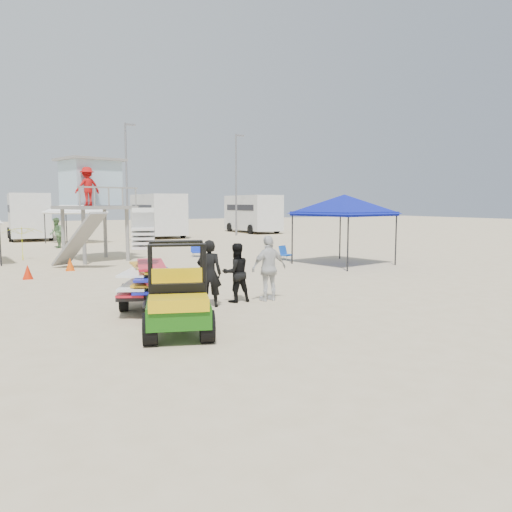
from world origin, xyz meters
name	(u,v)px	position (x,y,z in m)	size (l,w,h in m)	color
ground	(306,341)	(0.00, 0.00, 0.00)	(140.00, 140.00, 0.00)	beige
utility_cart	(177,291)	(-1.95, 1.70, 0.83)	(1.82, 2.60, 1.79)	#15530D
surf_trailer	(146,274)	(-1.94, 4.03, 0.89)	(1.79, 2.53, 2.18)	black
man_left	(209,273)	(-0.43, 3.73, 0.84)	(0.61, 0.40, 1.68)	black
man_mid	(236,273)	(0.42, 3.98, 0.77)	(0.75, 0.59, 1.55)	black
man_right	(269,268)	(1.27, 3.73, 0.87)	(1.01, 0.42, 1.73)	silver
lifeguard_tower	(91,187)	(-1.24, 15.53, 3.31)	(3.47, 3.47, 4.44)	gray
canopy_blue	(344,198)	(7.88, 9.18, 2.79)	(3.80, 3.80, 3.34)	black
canopy_white_c	(75,202)	(-0.55, 26.13, 2.65)	(3.75, 3.75, 3.19)	black
umbrella_b	(23,243)	(-4.04, 17.06, 0.78)	(1.69, 1.73, 1.55)	#D6DF13
cone_near	(28,272)	(-4.20, 10.84, 0.25)	(0.34, 0.34, 0.50)	red
cone_far	(70,264)	(-2.63, 12.44, 0.25)	(0.34, 0.34, 0.50)	#EC4E07
beach_chair_b	(284,253)	(6.59, 11.90, 0.31)	(0.72, 0.80, 0.64)	#1048B6
beach_chair_c	(197,250)	(3.52, 15.00, 0.31)	(0.71, 0.78, 0.64)	#102BB6
rv_mid_left	(28,214)	(-3.00, 31.49, 1.80)	(2.65, 6.50, 3.25)	silver
rv_mid_right	(157,213)	(6.00, 29.99, 1.80)	(2.64, 7.00, 3.25)	silver
rv_far_right	(252,212)	(15.00, 31.49, 1.80)	(2.64, 6.60, 3.25)	silver
light_pole_left	(127,182)	(3.00, 27.00, 4.00)	(0.14, 0.14, 8.00)	slate
light_pole_right	(236,185)	(12.00, 28.50, 4.00)	(0.14, 0.14, 8.00)	slate
distant_beachgoers	(17,239)	(-4.22, 18.71, 0.89)	(4.32, 8.34, 1.80)	#373DA6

